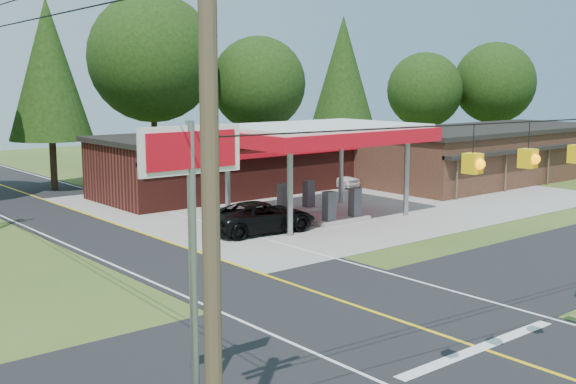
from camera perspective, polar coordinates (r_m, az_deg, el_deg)
ground at (r=22.73m, az=7.45°, el=-9.64°), size 120.00×120.00×0.00m
main_highway at (r=22.72m, az=7.45°, el=-9.62°), size 8.00×120.00×0.02m
cross_road at (r=22.72m, az=7.45°, el=-9.61°), size 70.00×7.00×0.02m
lane_center_yellow at (r=22.72m, az=7.45°, el=-9.58°), size 0.15×110.00×0.00m
gas_canopy at (r=37.26m, az=2.45°, el=4.41°), size 10.60×7.40×4.88m
convenience_store at (r=45.93m, az=-4.98°, el=2.30°), size 16.40×7.55×3.80m
strip_building at (r=53.71m, az=15.53°, el=2.97°), size 20.40×8.75×3.80m
utility_pole_near_left at (r=11.69m, az=-6.13°, el=-1.04°), size 1.80×0.30×10.00m
overhead_beacons at (r=17.18m, az=20.34°, el=5.04°), size 17.04×2.04×1.03m
treeline_backdrop at (r=42.07m, az=-16.38°, el=8.97°), size 70.27×51.59×13.30m
suv_car at (r=34.13m, az=-2.11°, el=-2.00°), size 5.82×5.82×1.47m
sedan_car at (r=48.41m, az=3.63°, el=1.13°), size 4.28×4.28×1.27m
big_stop_sign at (r=15.06m, az=-7.60°, el=-0.80°), size 2.37×0.19×6.38m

